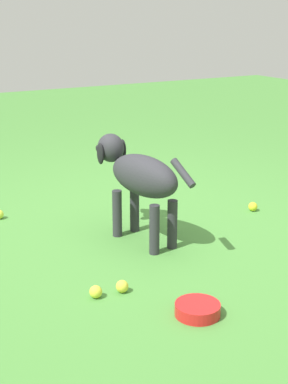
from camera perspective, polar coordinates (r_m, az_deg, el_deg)
The scene contains 6 objects.
ground at distance 3.85m, azimuth -0.82°, elevation -3.75°, with size 14.00×14.00×0.00m, color #478438.
dog at distance 3.57m, azimuth -0.56°, elevation 1.64°, with size 0.32×0.94×0.64m.
tennis_ball_0 at distance 3.03m, azimuth -2.17°, elevation -9.28°, with size 0.07×0.07×0.07m, color yellow.
tennis_ball_1 at distance 4.27m, azimuth 10.68°, elevation -1.42°, with size 0.07×0.07×0.07m, color yellow.
tennis_ball_2 at distance 2.98m, azimuth -4.78°, elevation -9.77°, with size 0.07×0.07×0.07m, color #D3D63B.
water_bowl at distance 2.83m, azimuth 5.30°, elevation -11.45°, with size 0.22×0.22×0.06m, color red.
Camera 1 is at (1.74, 3.14, 1.40)m, focal length 54.10 mm.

